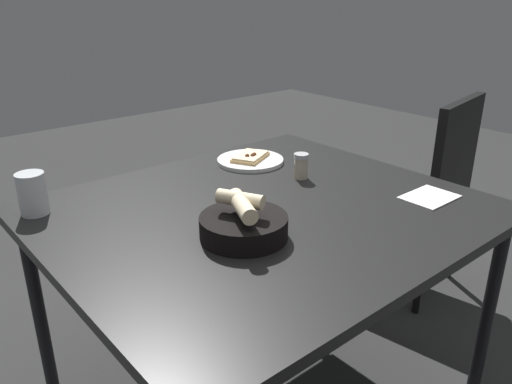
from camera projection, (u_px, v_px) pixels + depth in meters
The scene contains 7 objects.
dining_table at pixel (263, 224), 1.45m from camera, with size 1.18×1.03×0.71m.
pizza_plate at pixel (250, 160), 1.79m from camera, with size 0.24×0.24×0.04m.
bread_basket at pixel (243, 224), 1.24m from camera, with size 0.22×0.22×0.12m.
beer_glass at pixel (33, 196), 1.37m from camera, with size 0.08×0.08×0.12m.
pepper_shaker at pixel (301, 167), 1.63m from camera, with size 0.05×0.05×0.08m.
napkin at pixel (430, 197), 1.49m from camera, with size 0.16×0.12×0.00m.
chair_near at pixel (423, 183), 2.16m from camera, with size 0.51×0.51×0.88m.
Camera 1 is at (0.86, 0.98, 1.29)m, focal length 35.31 mm.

